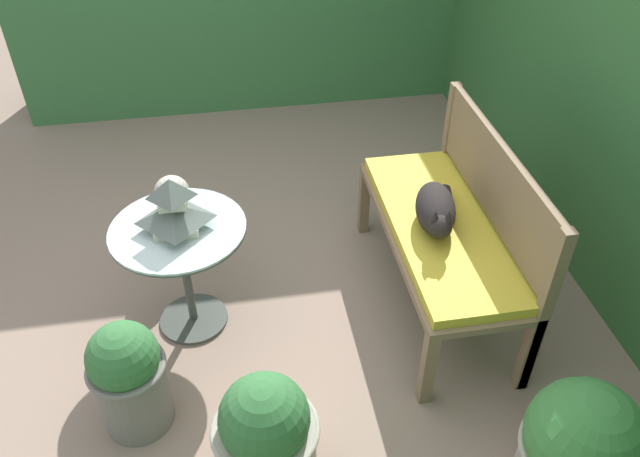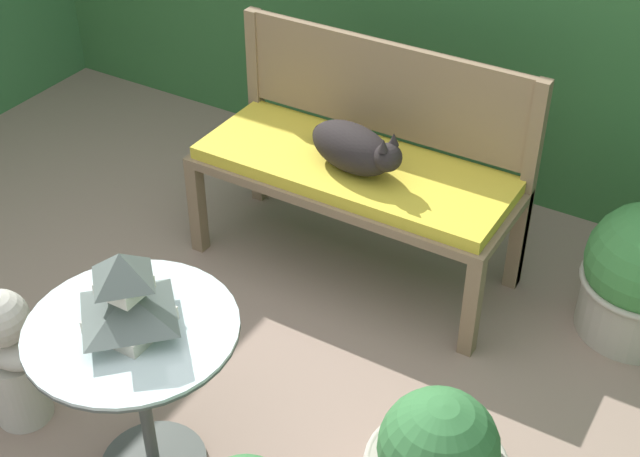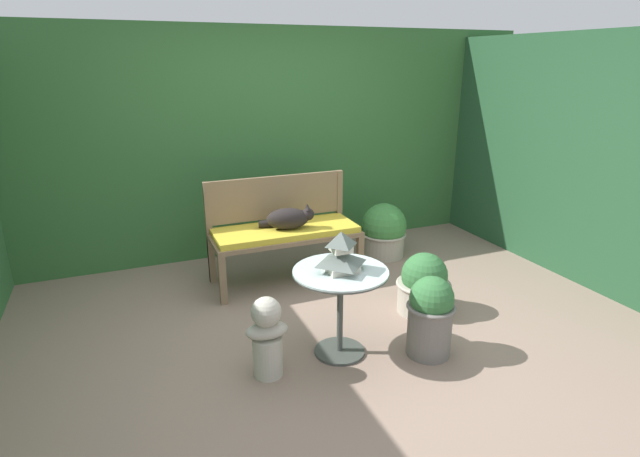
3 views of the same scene
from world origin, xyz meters
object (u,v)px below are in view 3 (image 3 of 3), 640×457
Objects in this scene: pagoda_birdhouse at (341,254)px; garden_bust at (267,336)px; cat at (289,218)px; potted_plant_bench_left at (384,232)px; patio_table at (340,289)px; garden_bench at (286,235)px; potted_plant_patio_mid at (430,315)px; potted_plant_path_edge at (424,285)px.

pagoda_birdhouse is 0.74m from garden_bust.
cat is 1.30m from pagoda_birdhouse.
potted_plant_bench_left is at bearing 45.47° from garden_bust.
potted_plant_bench_left is at bearing 51.67° from patio_table.
patio_table is at bearing -81.04° from cat.
garden_bust reaches higher than garden_bench.
potted_plant_bench_left is at bearing 51.67° from pagoda_birdhouse.
potted_plant_path_edge is at bearing 60.08° from potted_plant_patio_mid.
garden_bust is (-0.61, -1.40, -0.18)m from garden_bench.
pagoda_birdhouse is 0.47× the size of potted_plant_patio_mid.
garden_bust reaches higher than potted_plant_path_edge.
garden_bench is 1.37m from potted_plant_path_edge.
cat is at bearing 87.09° from pagoda_birdhouse.
cat reaches higher than potted_plant_path_edge.
pagoda_birdhouse is at bearing -81.04° from cat.
cat reaches higher than garden_bust.
potted_plant_patio_mid reaches higher than potted_plant_bench_left.
patio_table is 0.60m from garden_bust.
patio_table is at bearing -161.19° from potted_plant_path_edge.
garden_bust is 0.96× the size of potted_plant_patio_mid.
patio_table is (-0.07, -1.29, -0.13)m from cat.
pagoda_birdhouse is at bearing 9.44° from garden_bust.
garden_bench is 2.41× the size of garden_bust.
garden_bench is 1.69m from potted_plant_patio_mid.
pagoda_birdhouse is at bearing -91.97° from garden_bench.
potted_plant_bench_left is (1.17, 0.27, -0.37)m from cat.
cat reaches higher than patio_table.
potted_plant_bench_left reaches higher than garden_bust.
patio_table is 0.68m from potted_plant_patio_mid.
garden_bust is 1.53m from potted_plant_path_edge.
pagoda_birdhouse reaches higher than potted_plant_bench_left.
potted_plant_patio_mid is (0.55, -1.59, -0.16)m from garden_bench.
garden_bench is at bearing 88.03° from patio_table.
potted_plant_path_edge is 0.89× the size of potted_plant_bench_left.
cat is at bearing 87.09° from patio_table.
garden_bench is at bearing 108.90° from potted_plant_patio_mid.
cat is (0.02, -0.05, 0.17)m from garden_bench.
potted_plant_path_edge is (0.92, 0.31, -0.53)m from pagoda_birdhouse.
cat is 1.67m from potted_plant_patio_mid.
garden_bench is at bearing 69.91° from garden_bust.
cat is 0.73× the size of patio_table.
patio_table is at bearing 90.00° from pagoda_birdhouse.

